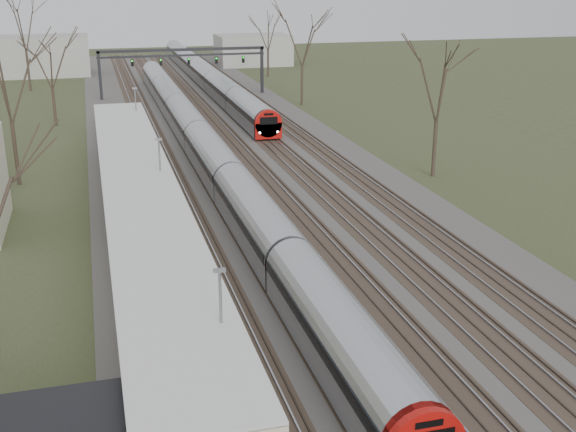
% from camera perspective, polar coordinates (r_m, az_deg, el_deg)
% --- Properties ---
extents(track_bed, '(24.00, 160.00, 0.22)m').
position_cam_1_polar(track_bed, '(65.30, -4.73, 5.29)').
color(track_bed, '#474442').
rests_on(track_bed, ground).
extents(platform, '(3.50, 69.00, 1.00)m').
position_cam_1_polar(platform, '(47.36, -11.86, 0.25)').
color(platform, '#9E9B93').
rests_on(platform, ground).
extents(canopy, '(4.10, 50.00, 3.11)m').
position_cam_1_polar(canopy, '(42.05, -11.73, 2.79)').
color(canopy, slate).
rests_on(canopy, platform).
extents(signal_gantry, '(21.00, 0.59, 6.08)m').
position_cam_1_polar(signal_gantry, '(93.74, -8.31, 12.27)').
color(signal_gantry, black).
rests_on(signal_gantry, ground).
extents(tree_west_far, '(5.50, 5.50, 11.33)m').
position_cam_1_polar(tree_west_far, '(56.22, -21.37, 10.15)').
color(tree_west_far, '#2D231C').
rests_on(tree_west_far, ground).
extents(tree_east_far, '(5.00, 5.00, 10.30)m').
position_cam_1_polar(tree_east_far, '(56.10, 11.83, 10.25)').
color(tree_east_far, '#2D231C').
rests_on(tree_east_far, ground).
extents(train_near, '(2.62, 90.21, 3.05)m').
position_cam_1_polar(train_near, '(63.35, -7.02, 6.10)').
color(train_near, '#A9ACB4').
rests_on(train_near, ground).
extents(train_far, '(2.62, 75.21, 3.05)m').
position_cam_1_polar(train_far, '(103.98, -6.56, 11.06)').
color(train_far, '#A9ACB4').
rests_on(train_far, ground).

